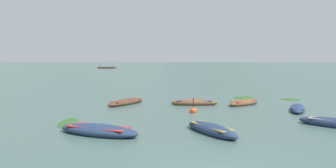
% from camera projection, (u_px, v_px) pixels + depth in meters
% --- Properties ---
extents(ground_plane, '(6000.00, 6000.00, 0.00)m').
position_uv_depth(ground_plane, '(160.00, 62.00, 1503.44)').
color(ground_plane, '#425B56').
extents(mountain_1, '(961.66, 961.66, 218.57)m').
position_uv_depth(mountain_1, '(44.00, 46.00, 1987.05)').
color(mountain_1, slate).
rests_on(mountain_1, ground).
extents(mountain_2, '(1455.18, 1455.18, 362.18)m').
position_uv_depth(mountain_2, '(114.00, 35.00, 1997.00)').
color(mountain_2, '#56665B').
rests_on(mountain_2, ground).
extents(mountain_3, '(1582.70, 1582.70, 515.02)m').
position_uv_depth(mountain_3, '(233.00, 24.00, 2002.75)').
color(mountain_3, '#4C5B56').
rests_on(mountain_3, ground).
extents(rowboat_0, '(2.45, 3.68, 0.55)m').
position_uv_depth(rowboat_0, '(298.00, 108.00, 21.16)').
color(rowboat_0, navy).
rests_on(rowboat_0, ground).
extents(rowboat_1, '(3.89, 1.19, 0.64)m').
position_uv_depth(rowboat_1, '(194.00, 102.00, 24.04)').
color(rowboat_1, brown).
rests_on(rowboat_1, ground).
extents(rowboat_2, '(3.23, 4.12, 0.58)m').
position_uv_depth(rowboat_2, '(126.00, 102.00, 24.37)').
color(rowboat_2, '#4C3323').
rests_on(rowboat_2, ground).
extents(rowboat_3, '(2.66, 3.74, 0.61)m').
position_uv_depth(rowboat_3, '(211.00, 129.00, 14.55)').
color(rowboat_3, navy).
rests_on(rowboat_3, ground).
extents(rowboat_4, '(3.39, 2.82, 0.58)m').
position_uv_depth(rowboat_4, '(244.00, 103.00, 23.99)').
color(rowboat_4, brown).
rests_on(rowboat_4, ground).
extents(rowboat_5, '(4.56, 3.02, 0.62)m').
position_uv_depth(rowboat_5, '(98.00, 130.00, 14.33)').
color(rowboat_5, navy).
rests_on(rowboat_5, ground).
extents(ferry_1, '(9.23, 5.26, 2.54)m').
position_uv_depth(ferry_1, '(107.00, 68.00, 145.22)').
color(ferry_1, '#4C3323').
rests_on(ferry_1, ground).
extents(mooring_buoy, '(0.51, 0.51, 1.18)m').
position_uv_depth(mooring_buoy, '(193.00, 111.00, 20.45)').
color(mooring_buoy, '#DB4C1E').
rests_on(mooring_buoy, ground).
extents(weed_patch_0, '(1.40, 3.17, 0.14)m').
position_uv_depth(weed_patch_0, '(68.00, 123.00, 17.00)').
color(weed_patch_0, '#2D5628').
rests_on(weed_patch_0, ground).
extents(weed_patch_2, '(2.36, 2.47, 0.14)m').
position_uv_depth(weed_patch_2, '(291.00, 99.00, 27.45)').
color(weed_patch_2, '#2D5628').
rests_on(weed_patch_2, ground).
extents(weed_patch_4, '(3.22, 3.20, 0.14)m').
position_uv_depth(weed_patch_4, '(244.00, 98.00, 28.76)').
color(weed_patch_4, '#2D5628').
rests_on(weed_patch_4, ground).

